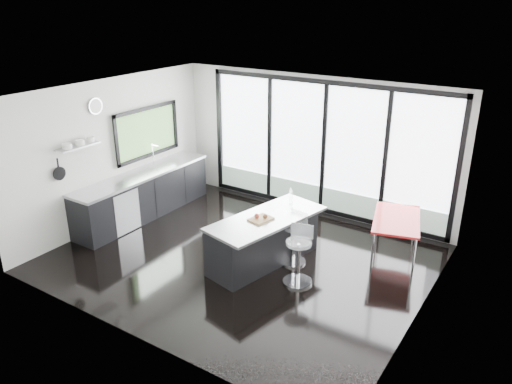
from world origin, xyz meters
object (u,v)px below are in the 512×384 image
Objects in this scene: island at (264,239)px; bar_stool_far at (293,244)px; bar_stool_near at (298,262)px; red_table at (395,237)px.

island is 3.20× the size of bar_stool_far.
island is 0.85m from bar_stool_near.
bar_stool_far is 1.78m from red_table.
red_table is at bearing 49.53° from bar_stool_near.
bar_stool_near is at bearing -18.63° from island.
bar_stool_near is at bearing -119.85° from red_table.
red_table is at bearing 38.65° from island.
island is 2.27m from red_table.
bar_stool_far is 0.53× the size of red_table.
bar_stool_near reaches higher than red_table.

